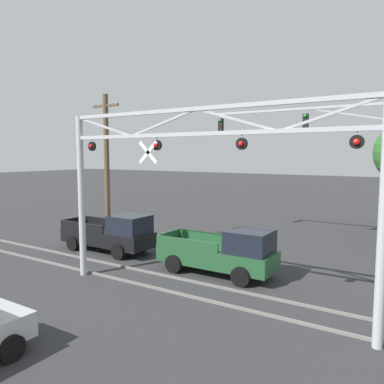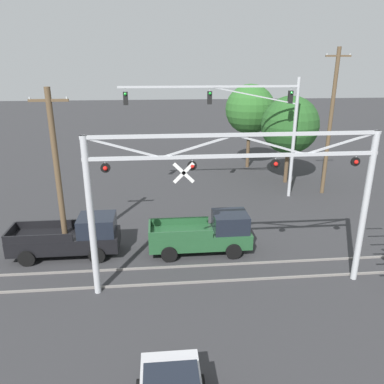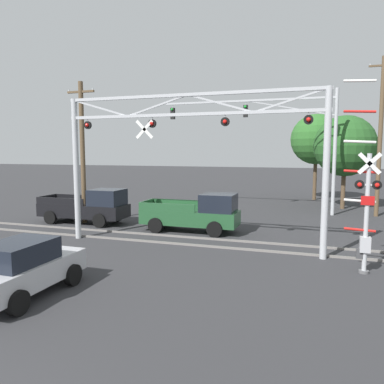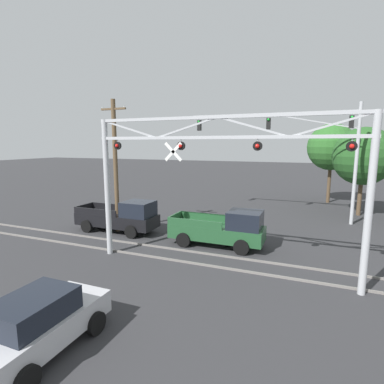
# 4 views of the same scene
# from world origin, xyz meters

# --- Properties ---
(rail_track_near) EXTENTS (80.00, 0.08, 0.10)m
(rail_track_near) POSITION_xyz_m (0.00, 13.59, 0.05)
(rail_track_near) COLOR gray
(rail_track_near) RESTS_ON ground_plane
(rail_track_far) EXTENTS (80.00, 0.08, 0.10)m
(rail_track_far) POSITION_xyz_m (0.00, 15.03, 0.05)
(rail_track_far) COLOR gray
(rail_track_far) RESTS_ON ground_plane
(crossing_gantry) EXTENTS (11.96, 0.30, 6.90)m
(crossing_gantry) POSITION_xyz_m (-0.01, 13.31, 4.51)
(crossing_gantry) COLOR #B7BABF
(crossing_gantry) RESTS_ON ground_plane
(traffic_signal_span) EXTENTS (12.31, 0.39, 8.56)m
(traffic_signal_span) POSITION_xyz_m (3.71, 24.58, 5.95)
(traffic_signal_span) COLOR #B7BABF
(traffic_signal_span) RESTS_ON ground_plane
(pickup_truck_lead) EXTENTS (5.29, 2.11, 2.12)m
(pickup_truck_lead) POSITION_xyz_m (-0.63, 16.60, 1.00)
(pickup_truck_lead) COLOR #23512D
(pickup_truck_lead) RESTS_ON ground_plane
(pickup_truck_following) EXTENTS (5.47, 2.11, 2.12)m
(pickup_truck_following) POSITION_xyz_m (-7.55, 16.84, 1.01)
(pickup_truck_following) COLOR black
(pickup_truck_following) RESTS_ON ground_plane
(utility_pole_left) EXTENTS (1.80, 0.28, 8.47)m
(utility_pole_left) POSITION_xyz_m (-7.93, 16.93, 4.38)
(utility_pole_left) COLOR brown
(utility_pole_left) RESTS_ON ground_plane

